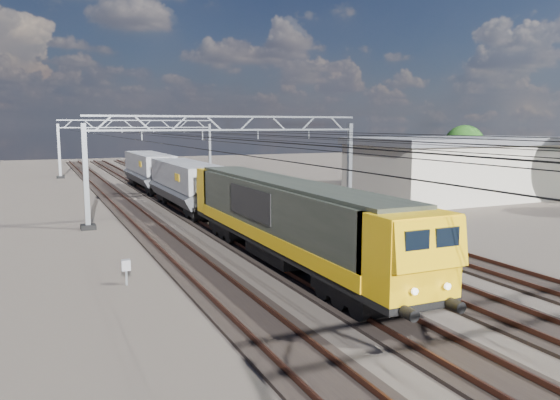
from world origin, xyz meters
name	(u,v)px	position (x,y,z in m)	size (l,w,h in m)	color
ground	(253,229)	(0.00, 0.00, 0.00)	(160.00, 160.00, 0.00)	black
track_outer_west	(158,235)	(-6.00, 0.00, 0.07)	(2.60, 140.00, 0.30)	black
track_loco	(223,230)	(-2.00, 0.00, 0.07)	(2.60, 140.00, 0.30)	black
track_inner_east	(282,225)	(2.00, 0.00, 0.07)	(2.60, 140.00, 0.30)	black
track_outer_east	(335,221)	(6.00, 0.00, 0.07)	(2.60, 140.00, 0.30)	black
catenary_gantry_mid	(231,163)	(0.00, 4.00, 3.91)	(19.90, 0.90, 7.11)	#8D939A
catenary_gantry_far	(138,145)	(0.00, 40.00, 3.91)	(19.90, 0.90, 7.11)	#8D939A
overhead_wires	(213,135)	(0.00, 8.00, 5.75)	(12.03, 140.00, 0.53)	black
locomotive	(285,216)	(-2.00, -9.12, 2.33)	(2.76, 21.10, 3.62)	black
hopper_wagon_lead	(186,182)	(-2.00, 8.57, 2.23)	(3.38, 13.00, 3.25)	black
hopper_wagon_mid	(149,168)	(-2.00, 22.77, 2.23)	(3.38, 13.00, 3.25)	black
trackside_cabinet	(126,266)	(-9.20, -9.28, 0.79)	(0.37, 0.28, 1.06)	#8D939A
industrial_shed	(458,168)	(22.00, 6.00, 2.73)	(18.60, 10.60, 5.40)	#B9B3A3
tree_far	(468,147)	(30.32, 13.79, 4.11)	(4.90, 4.50, 6.47)	#331E17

